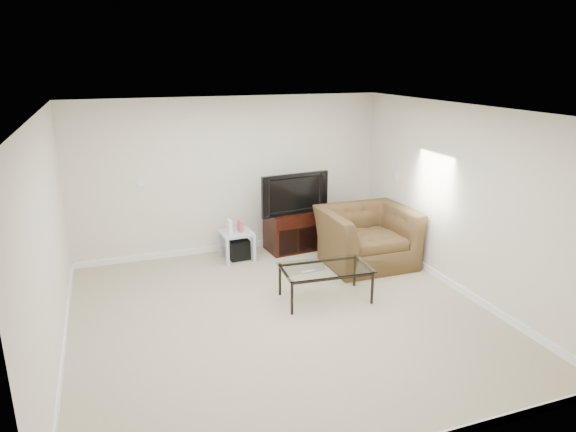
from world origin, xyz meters
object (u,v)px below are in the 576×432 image
object	(u,v)px
side_table	(237,245)
subwoofer	(238,249)
recliner	(367,227)
television	(292,192)
tv_stand	(291,231)
coffee_table	(325,283)

from	to	relation	value
side_table	subwoofer	distance (m)	0.07
recliner	subwoofer	bearing A→B (deg)	154.16
television	side_table	bearing A→B (deg)	178.45
tv_stand	side_table	world-z (taller)	tv_stand
subwoofer	side_table	bearing A→B (deg)	-143.78
television	subwoofer	world-z (taller)	television
side_table	recliner	bearing A→B (deg)	-24.91
side_table	recliner	world-z (taller)	recliner
subwoofer	recliner	distance (m)	2.05
tv_stand	subwoofer	xyz separation A→B (m)	(-0.92, -0.10, -0.17)
side_table	coffee_table	size ratio (longest dim) A/B	0.41
tv_stand	coffee_table	world-z (taller)	tv_stand
television	tv_stand	bearing A→B (deg)	88.86
side_table	coffee_table	xyz separation A→B (m)	(0.73, -1.78, -0.00)
side_table	tv_stand	bearing A→B (deg)	6.94
television	subwoofer	size ratio (longest dim) A/B	3.48
side_table	subwoofer	world-z (taller)	side_table
subwoofer	recliner	xyz separation A→B (m)	(1.80, -0.87, 0.42)
television	coffee_table	bearing A→B (deg)	-103.25
tv_stand	coffee_table	distance (m)	1.91
television	coffee_table	distance (m)	2.03
tv_stand	subwoofer	bearing A→B (deg)	-179.49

